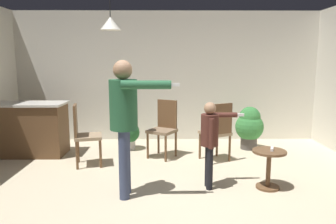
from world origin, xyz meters
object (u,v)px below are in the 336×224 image
person_adult (125,114)px  potted_plant_corner (249,126)px  side_table_by_couch (269,165)px  potted_plant_by_wall (129,132)px  dining_chair_by_counter (218,130)px  dining_chair_centre_back (164,126)px  person_child (210,135)px  dining_chair_near_wall (83,133)px  spare_remote_on_table (272,149)px  kitchen_counter (31,129)px

person_adult → potted_plant_corner: bearing=134.9°
side_table_by_couch → potted_plant_by_wall: bearing=137.1°
dining_chair_by_counter → dining_chair_centre_back: 0.94m
person_child → dining_chair_near_wall: bearing=-118.5°
side_table_by_couch → spare_remote_on_table: 0.21m
kitchen_counter → spare_remote_on_table: size_ratio=9.69×
dining_chair_centre_back → potted_plant_by_wall: 0.84m
spare_remote_on_table → potted_plant_corner: bearing=83.6°
dining_chair_by_counter → dining_chair_centre_back: size_ratio=1.00×
person_child → dining_chair_centre_back: bearing=-159.0°
dining_chair_centre_back → spare_remote_on_table: dining_chair_centre_back is taller
dining_chair_centre_back → potted_plant_by_wall: bearing=-4.4°
dining_chair_by_counter → dining_chair_near_wall: (-2.19, -0.19, 0.00)m
dining_chair_centre_back → potted_plant_corner: 1.71m
dining_chair_near_wall → potted_plant_by_wall: dining_chair_near_wall is taller
person_adult → potted_plant_by_wall: person_adult is taller
person_adult → dining_chair_near_wall: 1.53m
kitchen_counter → dining_chair_centre_back: dining_chair_centre_back is taller
person_adult → dining_chair_centre_back: person_adult is taller
person_child → dining_chair_near_wall: 2.13m
dining_chair_near_wall → spare_remote_on_table: 2.88m
potted_plant_by_wall → kitchen_counter: bearing=-168.5°
dining_chair_near_wall → dining_chair_centre_back: 1.38m
person_adult → spare_remote_on_table: size_ratio=13.01×
side_table_by_couch → dining_chair_by_counter: 1.28m
person_adult → side_table_by_couch: bearing=96.1°
dining_chair_by_counter → potted_plant_corner: size_ratio=1.22×
side_table_by_couch → kitchen_counter: bearing=157.5°
kitchen_counter → potted_plant_corner: 4.05m
dining_chair_by_counter → potted_plant_corner: 1.07m
dining_chair_by_counter → potted_plant_by_wall: bearing=127.7°
kitchen_counter → dining_chair_near_wall: dining_chair_near_wall is taller
dining_chair_by_counter → dining_chair_near_wall: 2.20m
person_adult → spare_remote_on_table: (1.89, 0.23, -0.51)m
person_child → dining_chair_by_counter: (0.28, 1.13, -0.17)m
potted_plant_by_wall → dining_chair_centre_back: bearing=-34.5°
person_child → dining_chair_by_counter: size_ratio=1.16×
person_adult → dining_chair_near_wall: (-0.82, 1.19, -0.50)m
kitchen_counter → spare_remote_on_table: 4.12m
kitchen_counter → potted_plant_by_wall: kitchen_counter is taller
dining_chair_centre_back → spare_remote_on_table: size_ratio=7.69×
side_table_by_couch → dining_chair_near_wall: dining_chair_near_wall is taller
person_child → dining_chair_centre_back: person_child is taller
person_child → potted_plant_by_wall: person_child is taller
dining_chair_near_wall → spare_remote_on_table: (2.71, -0.96, -0.01)m
kitchen_counter → potted_plant_by_wall: bearing=11.5°
person_child → spare_remote_on_table: person_child is taller
potted_plant_corner → dining_chair_by_counter: bearing=-133.9°
kitchen_counter → potted_plant_by_wall: 1.76m
person_adult → potted_plant_by_wall: bearing=-175.2°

